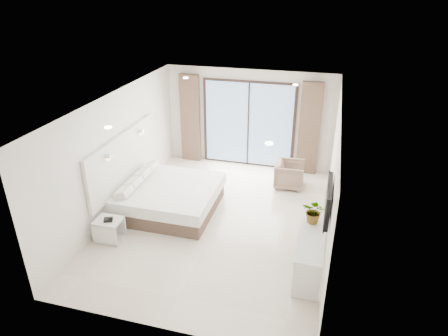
# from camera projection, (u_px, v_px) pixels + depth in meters

# --- Properties ---
(ground) EXTENTS (6.20, 6.20, 0.00)m
(ground) POSITION_uv_depth(u_px,v_px,m) (218.00, 221.00, 8.80)
(ground) COLOR beige
(ground) RESTS_ON ground
(room_shell) EXTENTS (4.62, 6.22, 2.72)m
(room_shell) POSITION_uv_depth(u_px,v_px,m) (218.00, 141.00, 8.81)
(room_shell) COLOR silver
(room_shell) RESTS_ON ground
(bed) EXTENTS (2.15, 2.05, 0.74)m
(bed) POSITION_uv_depth(u_px,v_px,m) (168.00, 197.00, 9.10)
(bed) COLOR brown
(bed) RESTS_ON ground
(nightstand) EXTENTS (0.53, 0.43, 0.48)m
(nightstand) POSITION_uv_depth(u_px,v_px,m) (109.00, 230.00, 8.06)
(nightstand) COLOR silver
(nightstand) RESTS_ON ground
(phone) EXTENTS (0.21, 0.19, 0.06)m
(phone) POSITION_uv_depth(u_px,v_px,m) (108.00, 220.00, 7.91)
(phone) COLOR black
(phone) RESTS_ON nightstand
(console_desk) EXTENTS (0.47, 1.49, 0.77)m
(console_desk) POSITION_uv_depth(u_px,v_px,m) (310.00, 248.00, 7.01)
(console_desk) COLOR silver
(console_desk) RESTS_ON ground
(plant) EXTENTS (0.52, 0.55, 0.36)m
(plant) POSITION_uv_depth(u_px,v_px,m) (314.00, 214.00, 7.28)
(plant) COLOR #33662D
(plant) RESTS_ON console_desk
(armchair) EXTENTS (0.70, 0.74, 0.73)m
(armchair) POSITION_uv_depth(u_px,v_px,m) (290.00, 173.00, 10.09)
(armchair) COLOR #887259
(armchair) RESTS_ON ground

